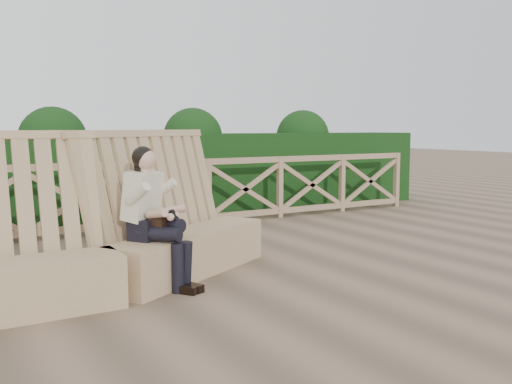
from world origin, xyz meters
TOP-DOWN VIEW (x-y plane):
  - ground at (0.00, 0.00)m, footprint 60.00×60.00m
  - bench at (-1.97, 0.46)m, footprint 4.32×1.80m
  - woman at (-1.41, 0.40)m, footprint 0.67×0.87m
  - guardrail at (0.00, 3.50)m, footprint 10.10×0.09m
  - hedge at (0.00, 4.70)m, footprint 12.00×1.20m

SIDE VIEW (x-z plane):
  - ground at x=0.00m, z-range 0.00..0.00m
  - bench at x=-1.97m, z-range -0.40..1.21m
  - guardrail at x=0.00m, z-range 0.00..1.10m
  - hedge at x=0.00m, z-range 0.00..1.50m
  - woman at x=-1.41m, z-range 0.06..1.49m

